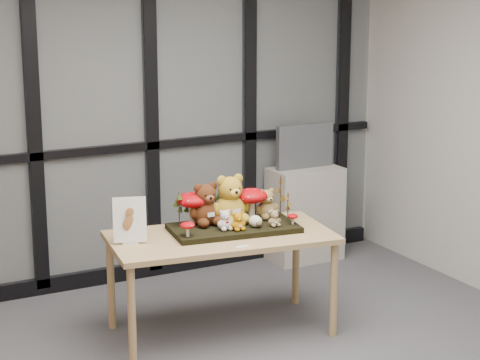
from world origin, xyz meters
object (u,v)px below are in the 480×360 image
mushroom_front_right (293,219)px  display_table (221,244)px  diorama_tray (234,228)px  plush_cream_hedgehog (255,221)px  sign_holder (130,222)px  mushroom_back_left (193,207)px  mushroom_back_right (251,203)px  bear_pooh_yellow (230,196)px  bear_white_bow (225,219)px  bear_brown_medium (206,201)px  bear_small_yellow (238,220)px  bear_beige_small (274,217)px  cabinet (305,214)px  mushroom_front_left (188,228)px  bear_tan_back (266,202)px  monitor (305,146)px

mushroom_front_right → display_table: bearing=166.4°
diorama_tray → plush_cream_hedgehog: plush_cream_hedgehog is taller
display_table → mushroom_front_right: bearing=-5.7°
diorama_tray → sign_holder: 0.71m
mushroom_back_left → mushroom_back_right: size_ratio=1.00×
bear_pooh_yellow → sign_holder: bearing=-170.5°
bear_white_bow → mushroom_front_right: (0.46, -0.09, -0.04)m
bear_white_bow → mushroom_back_right: bearing=34.0°
bear_brown_medium → mushroom_back_right: (0.32, -0.04, -0.04)m
bear_small_yellow → bear_beige_small: bear_small_yellow is taller
cabinet → mushroom_front_left: bearing=-145.0°
mushroom_back_right → mushroom_front_right: bearing=-49.7°
bear_white_bow → mushroom_front_right: 0.47m
bear_white_bow → bear_beige_small: bear_white_bow is taller
display_table → mushroom_back_right: bearing=28.8°
bear_tan_back → plush_cream_hedgehog: 0.25m
bear_tan_back → bear_brown_medium: bearing=-178.8°
mushroom_back_right → mushroom_front_left: 0.57m
bear_brown_medium → plush_cream_hedgehog: (0.26, -0.21, -0.11)m
bear_white_bow → plush_cream_hedgehog: 0.21m
bear_tan_back → diorama_tray: bearing=-159.6°
bear_pooh_yellow → monitor: bearing=46.8°
plush_cream_hedgehog → cabinet: (1.07, 1.10, -0.37)m
bear_white_bow → mushroom_back_left: 0.26m
bear_brown_medium → mushroom_front_left: (-0.22, -0.19, -0.10)m
bear_beige_small → mushroom_back_left: 0.54m
display_table → diorama_tray: size_ratio=1.84×
mushroom_back_left → sign_holder: 0.49m
display_table → bear_white_bow: size_ratio=10.31×
bear_beige_small → bear_small_yellow: bearing=-178.8°
plush_cream_hedgehog → cabinet: bearing=53.7°
mushroom_front_left → mushroom_front_right: size_ratio=1.35×
bear_pooh_yellow → mushroom_back_left: bearing=170.2°
display_table → cabinet: bearing=46.7°
sign_holder → diorama_tray: bearing=13.4°
bear_beige_small → sign_holder: bearing=176.0°
monitor → display_table: bearing=-140.7°
bear_pooh_yellow → display_table: bearing=-129.2°
bear_brown_medium → cabinet: bearing=41.7°
bear_beige_small → monitor: (0.95, 1.16, 0.19)m
mushroom_front_left → monitor: monitor is taller
bear_tan_back → mushroom_back_right: bearing=-176.3°
bear_small_yellow → mushroom_back_left: (-0.20, 0.26, 0.05)m
mushroom_back_right → mushroom_front_right: size_ratio=3.07×
bear_small_yellow → mushroom_front_right: (0.39, -0.05, -0.03)m
bear_brown_medium → bear_white_bow: bearing=-64.4°
display_table → sign_holder: sign_holder is taller
bear_tan_back → display_table: bearing=-157.8°
sign_holder → mushroom_front_left: bearing=-4.9°
mushroom_back_left → mushroom_front_right: (0.59, -0.31, -0.08)m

